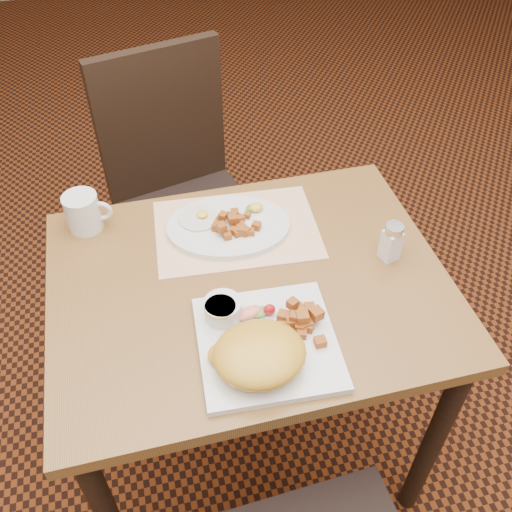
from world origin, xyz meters
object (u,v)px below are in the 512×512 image
at_px(coffee_mug, 84,212).
at_px(plate_oval, 229,227).
at_px(salt_shaker, 391,241).
at_px(table, 250,311).
at_px(plate_square, 267,343).
at_px(chair_far, 180,186).

bearing_deg(coffee_mug, plate_oval, -16.02).
bearing_deg(salt_shaker, table, 178.86).
bearing_deg(table, salt_shaker, -1.14).
distance_m(table, plate_oval, 0.22).
xyz_separation_m(plate_square, salt_shaker, (0.34, 0.18, 0.04)).
xyz_separation_m(plate_oval, salt_shaker, (0.35, -0.19, 0.04)).
height_order(plate_square, plate_oval, plate_oval).
bearing_deg(plate_oval, coffee_mug, 163.98).
distance_m(plate_square, coffee_mug, 0.58).
height_order(plate_oval, coffee_mug, coffee_mug).
relative_size(plate_oval, salt_shaker, 3.05).
xyz_separation_m(table, chair_far, (-0.08, 0.66, -0.10)).
distance_m(chair_far, plate_square, 0.88).
bearing_deg(plate_square, chair_far, 94.75).
distance_m(table, coffee_mug, 0.47).
xyz_separation_m(table, salt_shaker, (0.34, -0.01, 0.16)).
xyz_separation_m(plate_oval, coffee_mug, (-0.34, 0.10, 0.04)).
height_order(chair_far, plate_oval, chair_far).
xyz_separation_m(chair_far, coffee_mug, (-0.27, -0.38, 0.26)).
height_order(plate_square, coffee_mug, coffee_mug).
relative_size(plate_oval, coffee_mug, 2.64).
bearing_deg(plate_oval, salt_shaker, -28.40).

